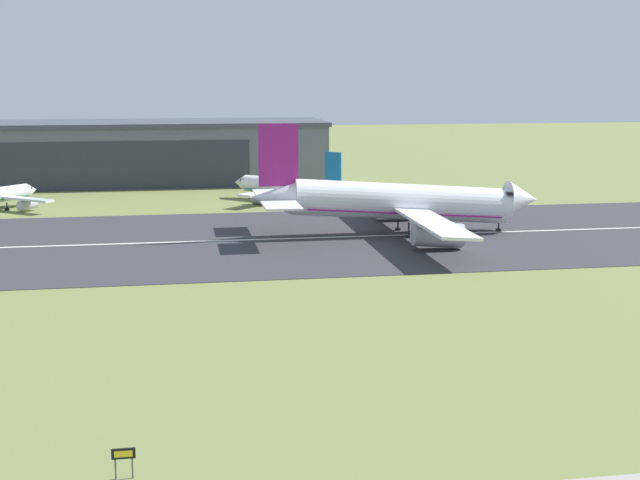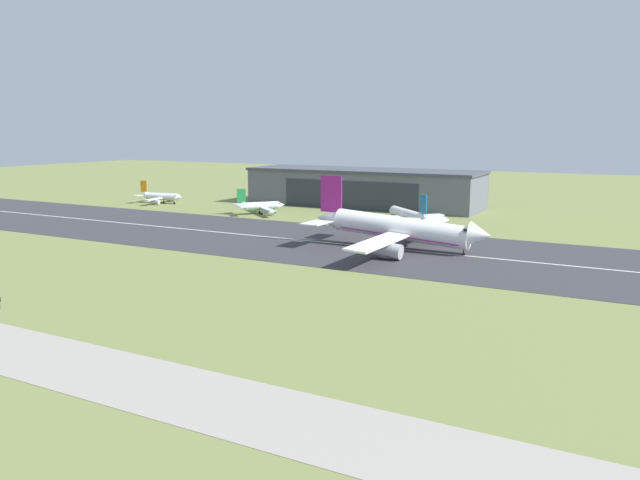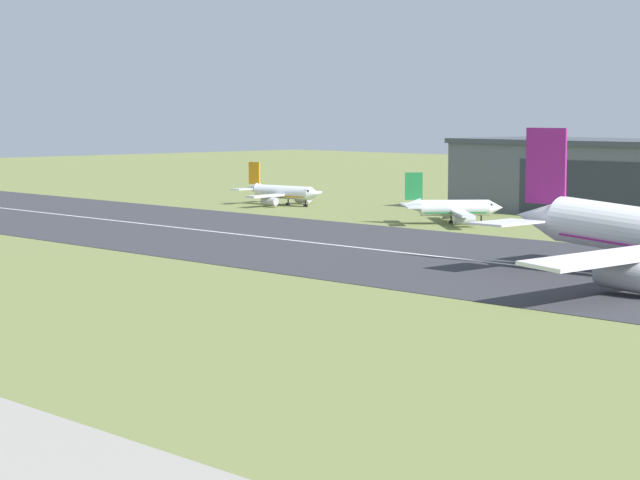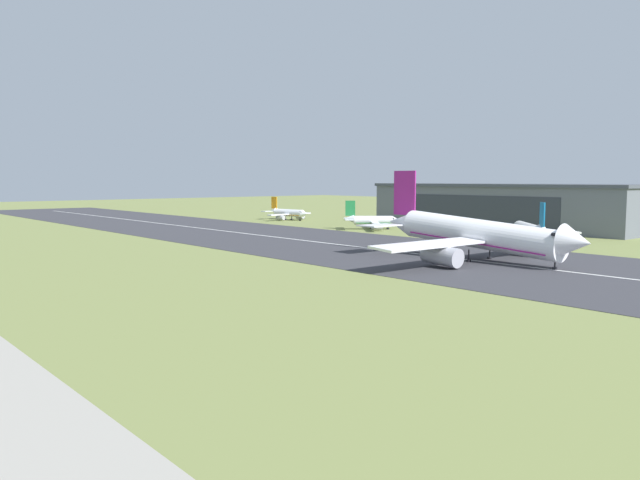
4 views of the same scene
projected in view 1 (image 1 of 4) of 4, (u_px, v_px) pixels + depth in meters
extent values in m
plane|color=olive|center=(221.00, 380.00, 68.77)|extent=(699.03, 699.03, 0.00)
cube|color=#333338|center=(195.00, 242.00, 125.73)|extent=(459.03, 51.55, 0.06)
cube|color=silver|center=(195.00, 241.00, 125.72)|extent=(413.12, 0.70, 0.01)
cube|color=slate|center=(127.00, 155.00, 193.11)|extent=(84.58, 24.36, 12.49)
cube|color=#424751|center=(126.00, 123.00, 191.89)|extent=(85.58, 25.36, 0.90)
cube|color=#2D333D|center=(125.00, 166.00, 181.49)|extent=(50.75, 0.12, 9.99)
cylinder|color=white|center=(403.00, 202.00, 130.80)|extent=(32.58, 5.65, 7.34)
cone|color=white|center=(522.00, 199.00, 133.70)|extent=(5.12, 5.31, 5.55)
cone|color=white|center=(272.00, 198.00, 127.60)|extent=(6.66, 4.81, 5.13)
cube|color=black|center=(506.00, 192.00, 133.10)|extent=(1.18, 4.48, 0.51)
cube|color=#991E7A|center=(403.00, 211.00, 131.06)|extent=(29.03, 5.34, 2.09)
cube|color=white|center=(435.00, 223.00, 117.08)|extent=(5.50, 23.62, 0.74)
cylinder|color=#A8A8B2|center=(438.00, 235.00, 119.42)|extent=(7.07, 3.34, 3.69)
cube|color=white|center=(384.00, 195.00, 145.05)|extent=(5.50, 23.62, 0.74)
cylinder|color=#A8A8B2|center=(393.00, 208.00, 143.73)|extent=(7.07, 3.34, 3.69)
cube|color=#991E7A|center=(278.00, 155.00, 126.63)|extent=(5.72, 0.35, 8.93)
cube|color=white|center=(281.00, 206.00, 121.27)|extent=(5.10, 8.10, 0.24)
cube|color=white|center=(271.00, 193.00, 134.17)|extent=(5.10, 8.10, 0.24)
cylinder|color=black|center=(499.00, 224.00, 133.83)|extent=(0.24, 0.24, 2.28)
cylinder|color=black|center=(498.00, 230.00, 133.99)|extent=(0.84, 0.84, 0.44)
cylinder|color=black|center=(409.00, 230.00, 128.45)|extent=(0.24, 0.24, 2.28)
cylinder|color=black|center=(409.00, 237.00, 128.62)|extent=(0.84, 0.84, 0.44)
cylinder|color=black|center=(398.00, 223.00, 134.57)|extent=(0.24, 0.24, 2.28)
cylinder|color=black|center=(398.00, 229.00, 134.74)|extent=(0.84, 0.84, 0.44)
cylinder|color=white|center=(285.00, 186.00, 165.09)|extent=(15.56, 15.41, 3.14)
cone|color=white|center=(240.00, 182.00, 171.13)|extent=(4.21, 4.21, 3.14)
cone|color=white|center=(336.00, 188.00, 158.68)|extent=(4.66, 4.65, 2.82)
cube|color=black|center=(247.00, 180.00, 170.15)|extent=(2.65, 2.67, 0.44)
cube|color=#146B9E|center=(285.00, 191.00, 165.25)|extent=(14.11, 13.98, 0.20)
cube|color=white|center=(305.00, 186.00, 170.76)|extent=(9.28, 9.35, 0.40)
cylinder|color=#A8A8B2|center=(300.00, 192.00, 170.67)|extent=(4.27, 4.25, 1.94)
cube|color=white|center=(262.00, 193.00, 160.04)|extent=(9.28, 9.35, 0.40)
cylinder|color=#A8A8B2|center=(262.00, 199.00, 161.26)|extent=(4.27, 4.25, 1.94)
cube|color=#146B9E|center=(333.00, 167.00, 158.33)|extent=(2.63, 2.59, 5.33)
cube|color=white|center=(347.00, 186.00, 161.99)|extent=(5.49, 5.51, 0.24)
cube|color=white|center=(322.00, 190.00, 155.58)|extent=(5.49, 5.51, 0.24)
cylinder|color=black|center=(251.00, 195.00, 170.08)|extent=(0.24, 0.24, 1.31)
cylinder|color=black|center=(251.00, 197.00, 170.16)|extent=(0.84, 0.84, 0.44)
cylinder|color=black|center=(292.00, 197.00, 166.94)|extent=(0.24, 0.24, 1.31)
cylinder|color=black|center=(292.00, 199.00, 167.02)|extent=(0.84, 0.84, 0.44)
cylinder|color=black|center=(280.00, 199.00, 163.90)|extent=(0.24, 0.24, 1.31)
cylinder|color=black|center=(280.00, 202.00, 163.98)|extent=(0.84, 0.84, 0.44)
cylinder|color=silver|center=(1.00, 194.00, 155.53)|extent=(9.25, 10.32, 2.64)
cone|color=silver|center=(31.00, 190.00, 161.32)|extent=(3.55, 3.52, 2.64)
cube|color=black|center=(26.00, 188.00, 160.12)|extent=(2.43, 2.28, 0.44)
cube|color=#1E7238|center=(1.00, 198.00, 155.66)|extent=(8.43, 9.38, 0.20)
cube|color=silver|center=(28.00, 199.00, 152.60)|extent=(9.22, 8.18, 0.40)
cylinder|color=#A8A8B2|center=(27.00, 205.00, 153.55)|extent=(3.46, 3.68, 1.64)
cylinder|color=black|center=(22.00, 203.00, 159.66)|extent=(0.24, 0.24, 1.37)
cylinder|color=black|center=(22.00, 205.00, 159.74)|extent=(0.84, 0.84, 0.44)
cylinder|color=black|center=(7.00, 207.00, 154.88)|extent=(0.24, 0.24, 1.37)
cylinder|color=black|center=(7.00, 209.00, 154.96)|extent=(0.84, 0.84, 0.44)
cylinder|color=#4C4C51|center=(116.00, 469.00, 51.75)|extent=(0.10, 0.10, 1.24)
cylinder|color=#4C4C51|center=(132.00, 468.00, 51.91)|extent=(0.10, 0.10, 1.24)
cube|color=black|center=(123.00, 454.00, 51.66)|extent=(1.38, 0.12, 0.64)
cube|color=yellow|center=(123.00, 454.00, 51.59)|extent=(1.05, 0.02, 0.38)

